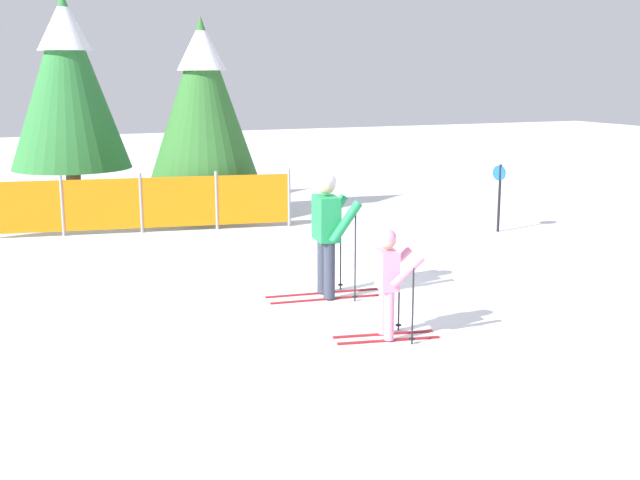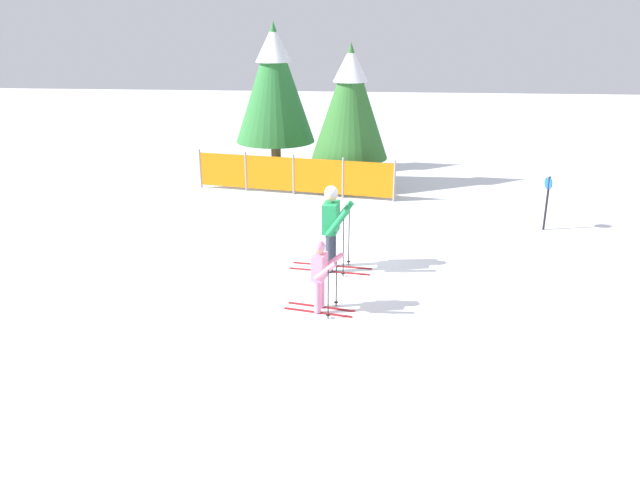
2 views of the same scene
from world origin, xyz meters
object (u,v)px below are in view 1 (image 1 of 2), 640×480
trail_marker (499,190)px  skier_adult (328,223)px  safety_fence (141,203)px  conifer_near (67,78)px  skier_child (389,275)px  conifer_far (203,95)px

trail_marker → skier_adult: bearing=-149.0°
safety_fence → trail_marker: (6.19, -2.52, 0.23)m
safety_fence → conifer_near: bearing=108.8°
skier_child → conifer_far: bearing=100.7°
trail_marker → safety_fence: bearing=157.9°
safety_fence → conifer_far: size_ratio=1.39×
safety_fence → conifer_near: 3.61m
skier_adult → conifer_far: bearing=96.6°
skier_adult → safety_fence: bearing=112.1°
skier_adult → skier_child: (-0.06, -1.84, -0.26)m
conifer_near → conifer_far: bearing=-35.0°
skier_adult → trail_marker: size_ratio=1.33×
skier_adult → safety_fence: (-1.44, 5.36, -0.44)m
conifer_near → skier_child: bearing=-76.9°
conifer_near → skier_adult: bearing=-73.7°
skier_adult → trail_marker: 5.54m
conifer_far → trail_marker: (4.69, -3.50, -1.70)m
skier_child → safety_fence: size_ratio=0.22×
skier_adult → conifer_far: 6.52m
conifer_near → trail_marker: size_ratio=3.60×
conifer_near → trail_marker: conifer_near is taller
conifer_near → trail_marker: bearing=-36.1°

